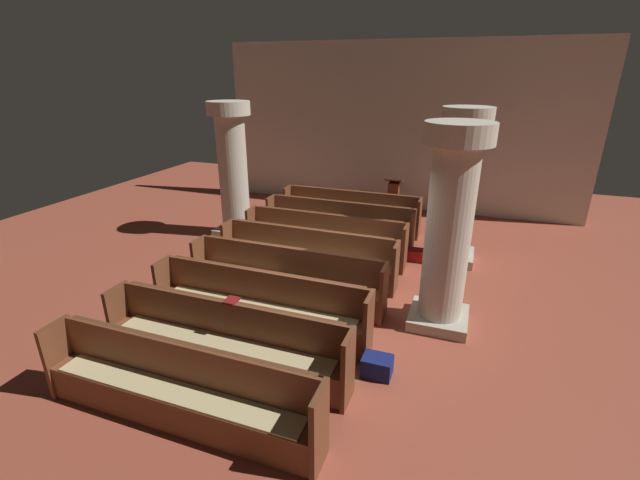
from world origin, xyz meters
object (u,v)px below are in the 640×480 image
at_px(pillar_far_side, 233,168).
at_px(pillar_aisle_rear, 449,227).
at_px(kneeler_box_navy, 377,366).
at_px(pew_row_2, 324,237).
at_px(pillar_aisle_side, 460,185).
at_px(pew_row_1, 338,222).
at_px(lectern, 393,201).
at_px(pew_row_6, 224,338).
at_px(kneeler_box_red, 416,255).
at_px(pew_row_4, 286,276).
at_px(pew_row_7, 177,387).
at_px(pew_row_3, 307,254).
at_px(pew_row_5, 259,303).
at_px(hymn_book, 231,301).
at_px(pew_row_0, 350,210).

relative_size(pillar_far_side, pillar_aisle_rear, 1.00).
xyz_separation_m(pillar_far_side, kneeler_box_navy, (4.41, -3.99, -1.49)).
relative_size(pew_row_2, pillar_aisle_side, 1.10).
height_order(pew_row_1, lectern, lectern).
distance_m(pillar_far_side, lectern, 4.37).
relative_size(pew_row_2, pew_row_6, 1.00).
bearing_deg(pillar_aisle_rear, kneeler_box_red, 106.48).
xyz_separation_m(pew_row_1, pillar_far_side, (-2.49, -0.31, 1.13)).
xyz_separation_m(pew_row_4, kneeler_box_red, (1.85, 2.53, -0.38)).
distance_m(pew_row_7, kneeler_box_red, 5.78).
bearing_deg(pew_row_3, pew_row_7, -90.00).
distance_m(pew_row_4, pew_row_6, 1.95).
bearing_deg(pillar_aisle_side, pillar_aisle_rear, -90.00).
bearing_deg(pew_row_2, pew_row_5, -90.00).
distance_m(hymn_book, kneeler_box_red, 4.75).
relative_size(lectern, hymn_book, 5.42).
relative_size(pew_row_0, lectern, 3.18).
height_order(pew_row_3, kneeler_box_red, pew_row_3).
xyz_separation_m(pew_row_0, pillar_aisle_rear, (2.54, -3.70, 1.13)).
bearing_deg(pew_row_1, lectern, 70.57).
relative_size(pew_row_6, lectern, 3.18).
height_order(pew_row_1, pew_row_3, same).
relative_size(pew_row_1, lectern, 3.18).
height_order(pew_row_4, pew_row_5, same).
bearing_deg(pew_row_7, pew_row_3, 90.00).
height_order(pew_row_6, pillar_aisle_side, pillar_aisle_side).
bearing_deg(pew_row_4, pew_row_3, 90.00).
bearing_deg(pew_row_1, pew_row_5, -90.00).
height_order(pew_row_4, pillar_far_side, pillar_far_side).
bearing_deg(pillar_aisle_side, pillar_far_side, -177.68).
height_order(pew_row_2, pillar_far_side, pillar_far_side).
bearing_deg(pew_row_4, pillar_far_side, 133.53).
bearing_deg(hymn_book, pew_row_1, 90.46).
bearing_deg(pew_row_5, pew_row_2, 90.00).
bearing_deg(hymn_book, pew_row_6, -101.54).
distance_m(pew_row_3, lectern, 4.33).
height_order(hymn_book, kneeler_box_red, hymn_book).
xyz_separation_m(pew_row_6, kneeler_box_red, (1.85, 4.48, -0.38)).
relative_size(pillar_far_side, kneeler_box_red, 9.15).
distance_m(lectern, hymn_book, 7.06).
bearing_deg(pew_row_6, pew_row_4, 90.00).
bearing_deg(pew_row_3, pew_row_1, 90.00).
distance_m(pew_row_3, pew_row_7, 3.91).
bearing_deg(pew_row_4, pew_row_0, 90.00).
bearing_deg(pew_row_5, pew_row_7, -90.00).
height_order(pew_row_3, pillar_aisle_side, pillar_aisle_side).
height_order(pew_row_1, pillar_aisle_side, pillar_aisle_side).
bearing_deg(hymn_book, pew_row_4, 91.21).
distance_m(pillar_aisle_rear, hymn_book, 3.26).
relative_size(pillar_aisle_side, pillar_aisle_rear, 1.00).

